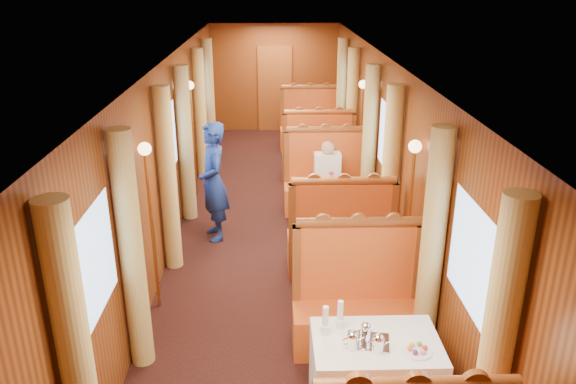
{
  "coord_description": "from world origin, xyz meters",
  "views": [
    {
      "loc": [
        -0.1,
        -7.31,
        3.56
      ],
      "look_at": [
        0.1,
        -0.89,
        1.05
      ],
      "focal_mm": 35.0,
      "sensor_mm": 36.0,
      "label": 1
    }
  ],
  "objects_px": {
    "teapot_left": "(352,342)",
    "passenger": "(327,172)",
    "rose_vase_far": "(313,116)",
    "banquette_mid_fwd": "(340,241)",
    "banquette_far_aft": "(310,128)",
    "tea_tray": "(368,342)",
    "banquette_mid_aft": "(325,185)",
    "fruit_plate": "(417,350)",
    "table_far": "(314,143)",
    "teapot_right": "(378,345)",
    "steward": "(213,182)",
    "table_near": "(374,378)",
    "banquette_near_aft": "(357,306)",
    "banquette_far_fwd": "(318,157)",
    "teapot_back": "(366,332)",
    "table_mid": "(332,213)",
    "rose_vase_mid": "(331,177)"
  },
  "relations": [
    {
      "from": "banquette_mid_fwd",
      "to": "steward",
      "type": "bearing_deg",
      "value": 147.51
    },
    {
      "from": "rose_vase_far",
      "to": "fruit_plate",
      "type": "bearing_deg",
      "value": -87.41
    },
    {
      "from": "teapot_left",
      "to": "banquette_mid_fwd",
      "type": "bearing_deg",
      "value": 77.69
    },
    {
      "from": "table_far",
      "to": "teapot_right",
      "type": "relative_size",
      "value": 6.7
    },
    {
      "from": "table_near",
      "to": "banquette_mid_aft",
      "type": "distance_m",
      "value": 4.51
    },
    {
      "from": "rose_vase_far",
      "to": "banquette_far_aft",
      "type": "bearing_deg",
      "value": 88.37
    },
    {
      "from": "passenger",
      "to": "teapot_back",
      "type": "bearing_deg",
      "value": -91.22
    },
    {
      "from": "banquette_near_aft",
      "to": "banquette_mid_aft",
      "type": "height_order",
      "value": "same"
    },
    {
      "from": "banquette_far_aft",
      "to": "rose_vase_mid",
      "type": "distance_m",
      "value": 4.56
    },
    {
      "from": "banquette_far_fwd",
      "to": "teapot_back",
      "type": "bearing_deg",
      "value": -90.86
    },
    {
      "from": "banquette_mid_aft",
      "to": "fruit_plate",
      "type": "relative_size",
      "value": 5.55
    },
    {
      "from": "banquette_far_aft",
      "to": "fruit_plate",
      "type": "xyz_separation_m",
      "value": [
        0.3,
        -8.17,
        0.35
      ]
    },
    {
      "from": "teapot_right",
      "to": "rose_vase_mid",
      "type": "distance_m",
      "value": 3.63
    },
    {
      "from": "fruit_plate",
      "to": "banquette_near_aft",
      "type": "bearing_deg",
      "value": 104.23
    },
    {
      "from": "banquette_mid_fwd",
      "to": "banquette_far_fwd",
      "type": "distance_m",
      "value": 3.5
    },
    {
      "from": "table_near",
      "to": "rose_vase_mid",
      "type": "distance_m",
      "value": 3.53
    },
    {
      "from": "banquette_near_aft",
      "to": "table_near",
      "type": "bearing_deg",
      "value": -90.0
    },
    {
      "from": "fruit_plate",
      "to": "banquette_far_aft",
      "type": "bearing_deg",
      "value": 92.07
    },
    {
      "from": "banquette_mid_fwd",
      "to": "teapot_left",
      "type": "xyz_separation_m",
      "value": [
        -0.22,
        -2.58,
        0.39
      ]
    },
    {
      "from": "teapot_right",
      "to": "steward",
      "type": "distance_m",
      "value": 4.04
    },
    {
      "from": "banquette_near_aft",
      "to": "teapot_left",
      "type": "distance_m",
      "value": 1.2
    },
    {
      "from": "banquette_near_aft",
      "to": "banquette_far_aft",
      "type": "height_order",
      "value": "same"
    },
    {
      "from": "banquette_far_fwd",
      "to": "teapot_left",
      "type": "height_order",
      "value": "banquette_far_fwd"
    },
    {
      "from": "table_far",
      "to": "teapot_back",
      "type": "relative_size",
      "value": 7.4
    },
    {
      "from": "teapot_back",
      "to": "steward",
      "type": "relative_size",
      "value": 0.08
    },
    {
      "from": "banquette_mid_aft",
      "to": "teapot_right",
      "type": "distance_m",
      "value": 4.67
    },
    {
      "from": "rose_vase_far",
      "to": "table_far",
      "type": "bearing_deg",
      "value": -20.84
    },
    {
      "from": "banquette_far_aft",
      "to": "teapot_back",
      "type": "height_order",
      "value": "banquette_far_aft"
    },
    {
      "from": "banquette_far_fwd",
      "to": "steward",
      "type": "distance_m",
      "value": 2.98
    },
    {
      "from": "teapot_right",
      "to": "rose_vase_far",
      "type": "relative_size",
      "value": 0.44
    },
    {
      "from": "rose_vase_far",
      "to": "banquette_mid_fwd",
      "type": "bearing_deg",
      "value": -89.64
    },
    {
      "from": "teapot_right",
      "to": "table_mid",
      "type": "bearing_deg",
      "value": 91.29
    },
    {
      "from": "banquette_mid_fwd",
      "to": "fruit_plate",
      "type": "relative_size",
      "value": 5.55
    },
    {
      "from": "teapot_left",
      "to": "passenger",
      "type": "relative_size",
      "value": 0.2
    },
    {
      "from": "banquette_far_aft",
      "to": "tea_tray",
      "type": "xyz_separation_m",
      "value": [
        -0.08,
        -8.03,
        0.33
      ]
    },
    {
      "from": "banquette_far_fwd",
      "to": "steward",
      "type": "bearing_deg",
      "value": -124.22
    },
    {
      "from": "passenger",
      "to": "table_mid",
      "type": "bearing_deg",
      "value": -90.0
    },
    {
      "from": "table_mid",
      "to": "passenger",
      "type": "distance_m",
      "value": 0.81
    },
    {
      "from": "banquette_mid_aft",
      "to": "banquette_near_aft",
      "type": "bearing_deg",
      "value": -90.0
    },
    {
      "from": "banquette_near_aft",
      "to": "table_far",
      "type": "distance_m",
      "value": 5.99
    },
    {
      "from": "banquette_far_aft",
      "to": "tea_tray",
      "type": "distance_m",
      "value": 8.04
    },
    {
      "from": "passenger",
      "to": "fruit_plate",
      "type": "bearing_deg",
      "value": -86.13
    },
    {
      "from": "table_near",
      "to": "rose_vase_mid",
      "type": "height_order",
      "value": "rose_vase_mid"
    },
    {
      "from": "table_near",
      "to": "banquette_mid_aft",
      "type": "xyz_separation_m",
      "value": [
        0.0,
        4.51,
        0.05
      ]
    },
    {
      "from": "teapot_right",
      "to": "steward",
      "type": "xyz_separation_m",
      "value": [
        -1.64,
        3.69,
        0.03
      ]
    },
    {
      "from": "table_far",
      "to": "fruit_plate",
      "type": "bearing_deg",
      "value": -87.63
    },
    {
      "from": "teapot_back",
      "to": "rose_vase_mid",
      "type": "height_order",
      "value": "rose_vase_mid"
    },
    {
      "from": "teapot_left",
      "to": "teapot_right",
      "type": "distance_m",
      "value": 0.2
    },
    {
      "from": "table_mid",
      "to": "teapot_right",
      "type": "height_order",
      "value": "teapot_right"
    },
    {
      "from": "teapot_left",
      "to": "passenger",
      "type": "distance_m",
      "value": 4.33
    }
  ]
}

